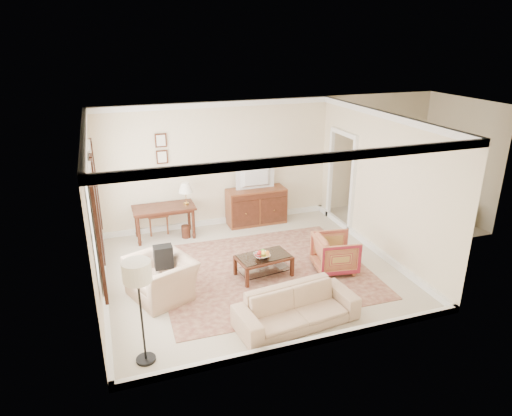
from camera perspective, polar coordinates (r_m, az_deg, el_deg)
room_shell at (r=8.04m, az=-0.65°, el=7.93°), size 5.51×5.01×2.91m
annex_bedroom at (r=11.74m, az=18.76°, el=0.15°), size 3.00×2.70×2.90m
window_front at (r=7.27m, az=-19.40°, el=-2.38°), size 0.12×1.56×1.80m
window_rear at (r=8.78m, az=-19.56°, el=1.55°), size 0.12×1.56×1.80m
doorway at (r=10.82m, az=10.56°, el=3.33°), size 0.10×1.12×2.25m
rug at (r=8.87m, az=1.06°, el=-7.89°), size 3.98×3.43×0.01m
writing_desk at (r=10.24m, az=-11.44°, el=-0.42°), size 1.35×0.67×0.74m
desk_chair at (r=10.59m, az=-12.29°, el=-0.35°), size 0.47×0.47×1.05m
desk_lamp at (r=10.19m, az=-8.78°, el=1.81°), size 0.32×0.32×0.50m
framed_prints at (r=10.25m, az=-11.74°, el=7.29°), size 0.25×0.04×0.68m
sideboard at (r=10.90m, az=0.03°, el=0.25°), size 1.40×0.54×0.86m
tv at (r=10.61m, az=0.06°, el=4.65°), size 0.89×0.51×0.12m
coffee_table at (r=8.58m, az=0.96°, el=-6.58°), size 1.06×0.70×0.42m
fruit_bowl at (r=8.43m, az=0.74°, el=-5.92°), size 0.42×0.42×0.10m
book_a at (r=8.69m, az=0.01°, el=-7.34°), size 0.28×0.13×0.38m
book_b at (r=8.73m, az=2.43°, el=-7.22°), size 0.28×0.08×0.38m
striped_armchair at (r=8.88m, az=9.90°, el=-5.39°), size 0.82×0.86×0.78m
club_armchair at (r=8.05m, az=-11.76°, el=-7.76°), size 1.05×1.27×0.95m
backpack at (r=8.05m, az=-11.52°, el=-5.76°), size 0.37×0.39×0.40m
sofa at (r=7.26m, az=5.12°, el=-11.69°), size 1.99×0.79×0.76m
floor_lamp at (r=6.19m, az=-14.58°, el=-8.61°), size 0.38×0.38×1.55m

